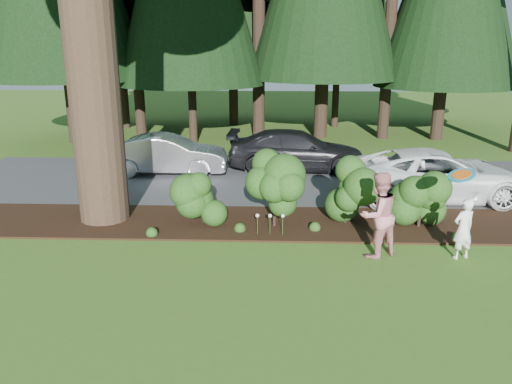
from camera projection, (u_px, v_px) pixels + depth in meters
ground at (284, 283)px, 9.61m from camera, size 80.00×80.00×0.00m
mulch_bed at (282, 223)px, 12.71m from camera, size 16.00×2.50×0.05m
driveway at (281, 180)px, 16.78m from camera, size 22.00×6.00×0.03m
shrub_row at (314, 195)px, 12.35m from camera, size 6.53×1.60×1.61m
lily_cluster at (270, 217)px, 11.77m from camera, size 0.69×0.09×0.57m
car_silver_wagon at (168, 154)px, 17.34m from camera, size 4.16×1.54×1.36m
car_white_suv at (436, 175)px, 14.47m from camera, size 5.27×2.54×1.45m
car_dark_suv at (297, 150)px, 17.85m from camera, size 4.94×2.12×1.42m
child at (463, 229)px, 10.53m from camera, size 0.57×0.48×1.34m
adult at (378, 215)px, 10.57m from camera, size 1.14×1.07×1.87m
frisbee at (462, 175)px, 10.05m from camera, size 0.55×0.54×0.29m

